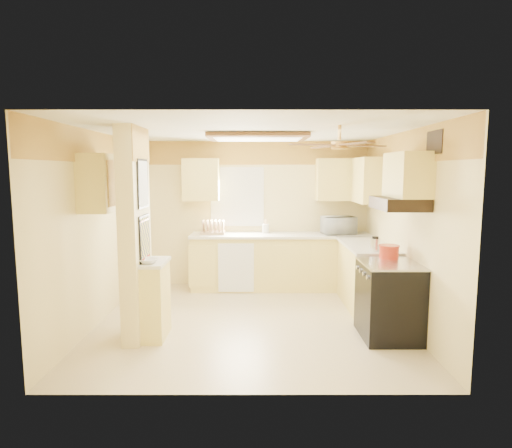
{
  "coord_description": "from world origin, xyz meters",
  "views": [
    {
      "loc": [
        0.07,
        -5.52,
        2.0
      ],
      "look_at": [
        0.07,
        0.35,
        1.27
      ],
      "focal_mm": 30.0,
      "sensor_mm": 36.0,
      "label": 1
    }
  ],
  "objects_px": {
    "stove": "(389,300)",
    "kettle": "(375,244)",
    "dutch_oven": "(389,252)",
    "microwave": "(339,225)",
    "bowl": "(148,261)"
  },
  "relations": [
    {
      "from": "stove",
      "to": "microwave",
      "type": "bearing_deg",
      "value": 95.32
    },
    {
      "from": "stove",
      "to": "kettle",
      "type": "xyz_separation_m",
      "value": [
        -0.02,
        0.61,
        0.57
      ]
    },
    {
      "from": "microwave",
      "to": "bowl",
      "type": "height_order",
      "value": "microwave"
    },
    {
      "from": "dutch_oven",
      "to": "kettle",
      "type": "xyz_separation_m",
      "value": [
        -0.07,
        0.36,
        0.03
      ]
    },
    {
      "from": "stove",
      "to": "kettle",
      "type": "distance_m",
      "value": 0.83
    },
    {
      "from": "stove",
      "to": "dutch_oven",
      "type": "bearing_deg",
      "value": 77.19
    },
    {
      "from": "dutch_oven",
      "to": "kettle",
      "type": "distance_m",
      "value": 0.37
    },
    {
      "from": "kettle",
      "to": "stove",
      "type": "bearing_deg",
      "value": -88.57
    },
    {
      "from": "bowl",
      "to": "dutch_oven",
      "type": "distance_m",
      "value": 2.92
    },
    {
      "from": "stove",
      "to": "dutch_oven",
      "type": "relative_size",
      "value": 3.62
    },
    {
      "from": "microwave",
      "to": "kettle",
      "type": "relative_size",
      "value": 2.71
    },
    {
      "from": "stove",
      "to": "bowl",
      "type": "distance_m",
      "value": 2.88
    },
    {
      "from": "bowl",
      "to": "kettle",
      "type": "height_order",
      "value": "kettle"
    },
    {
      "from": "microwave",
      "to": "kettle",
      "type": "xyz_separation_m",
      "value": [
        0.19,
        -1.56,
        -0.06
      ]
    },
    {
      "from": "microwave",
      "to": "dutch_oven",
      "type": "relative_size",
      "value": 2.1
    }
  ]
}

